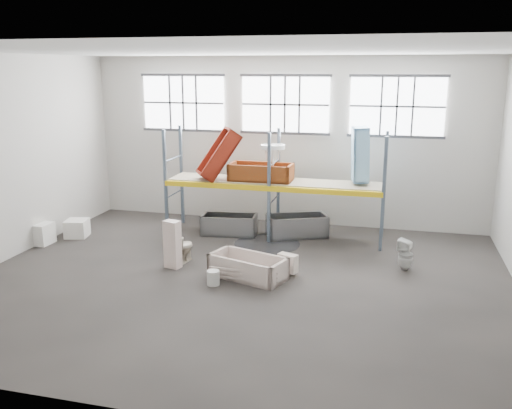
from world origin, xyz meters
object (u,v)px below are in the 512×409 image
(toilet_beige, at_px, (182,248))
(steel_tub_left, at_px, (229,224))
(rust_tub_flat, at_px, (261,172))
(steel_tub_right, at_px, (297,226))
(carton_near, at_px, (39,233))
(blue_tub_upright, at_px, (360,155))
(toilet_white, at_px, (406,255))
(bathtub_beige, at_px, (248,267))
(cistern_tall, at_px, (173,244))
(bucket, at_px, (213,278))

(toilet_beige, bearing_deg, steel_tub_left, -88.73)
(rust_tub_flat, bearing_deg, steel_tub_right, 6.64)
(carton_near, bearing_deg, steel_tub_left, 24.01)
(toilet_beige, bearing_deg, blue_tub_upright, -133.09)
(toilet_white, bearing_deg, rust_tub_flat, -94.47)
(steel_tub_left, bearing_deg, steel_tub_right, 8.19)
(blue_tub_upright, bearing_deg, toilet_white, -57.90)
(bathtub_beige, bearing_deg, blue_tub_upright, 75.65)
(bathtub_beige, height_order, toilet_white, toilet_white)
(cistern_tall, bearing_deg, toilet_beige, 95.76)
(bathtub_beige, xyz_separation_m, rust_tub_flat, (-0.50, 3.24, 1.57))
(rust_tub_flat, height_order, carton_near, rust_tub_flat)
(steel_tub_left, relative_size, steel_tub_right, 0.93)
(steel_tub_left, relative_size, bucket, 4.71)
(steel_tub_left, relative_size, blue_tub_upright, 1.06)
(bathtub_beige, xyz_separation_m, steel_tub_right, (0.52, 3.36, 0.05))
(toilet_beige, relative_size, rust_tub_flat, 0.43)
(bathtub_beige, xyz_separation_m, blue_tub_upright, (2.19, 3.45, 2.14))
(blue_tub_upright, xyz_separation_m, carton_near, (-8.34, -2.48, -2.11))
(toilet_beige, bearing_deg, cistern_tall, 91.78)
(bathtub_beige, distance_m, blue_tub_upright, 4.61)
(steel_tub_left, xyz_separation_m, blue_tub_upright, (3.58, 0.37, 2.11))
(carton_near, bearing_deg, toilet_white, 2.53)
(steel_tub_left, bearing_deg, carton_near, -155.99)
(toilet_white, height_order, bucket, toilet_white)
(bucket, bearing_deg, steel_tub_left, 101.78)
(steel_tub_left, distance_m, blue_tub_upright, 4.18)
(cistern_tall, bearing_deg, carton_near, -175.34)
(steel_tub_left, bearing_deg, toilet_beige, -100.01)
(toilet_beige, xyz_separation_m, steel_tub_left, (0.44, 2.52, -0.09))
(toilet_beige, relative_size, cistern_tall, 0.65)
(toilet_beige, bearing_deg, toilet_white, -159.86)
(toilet_beige, xyz_separation_m, rust_tub_flat, (1.34, 2.68, 1.44))
(bathtub_beige, bearing_deg, rust_tub_flat, 116.87)
(steel_tub_right, relative_size, bucket, 5.09)
(rust_tub_flat, relative_size, blue_tub_upright, 1.20)
(toilet_beige, relative_size, steel_tub_right, 0.45)
(steel_tub_right, bearing_deg, toilet_beige, -130.20)
(steel_tub_right, relative_size, carton_near, 2.51)
(toilet_white, xyz_separation_m, bucket, (-4.10, -2.01, -0.21))
(bucket, bearing_deg, carton_near, 164.02)
(bucket, bearing_deg, cistern_tall, 148.38)
(bucket, bearing_deg, toilet_beige, 135.93)
(toilet_beige, relative_size, toilet_white, 1.00)
(toilet_beige, height_order, blue_tub_upright, blue_tub_upright)
(toilet_white, bearing_deg, carton_near, -67.04)
(steel_tub_left, xyz_separation_m, steel_tub_right, (1.92, 0.28, 0.02))
(toilet_white, relative_size, bucket, 2.30)
(blue_tub_upright, bearing_deg, rust_tub_flat, -175.54)
(cistern_tall, distance_m, bucket, 1.56)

